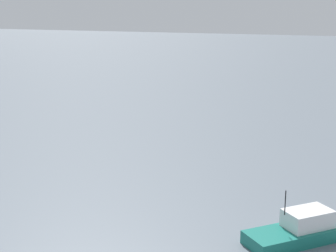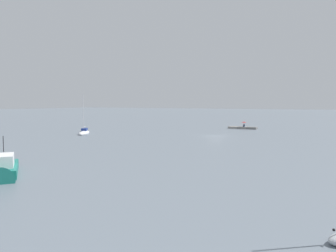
# 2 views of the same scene
# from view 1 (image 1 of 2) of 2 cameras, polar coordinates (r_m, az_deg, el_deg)

# --- Properties ---
(motorboat_teal_mid) EXTENTS (7.14, 6.40, 4.13)m
(motorboat_teal_mid) POSITION_cam_1_polar(r_m,az_deg,el_deg) (31.58, 16.24, -11.41)
(motorboat_teal_mid) COLOR #197266
(motorboat_teal_mid) RESTS_ON ground_plane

